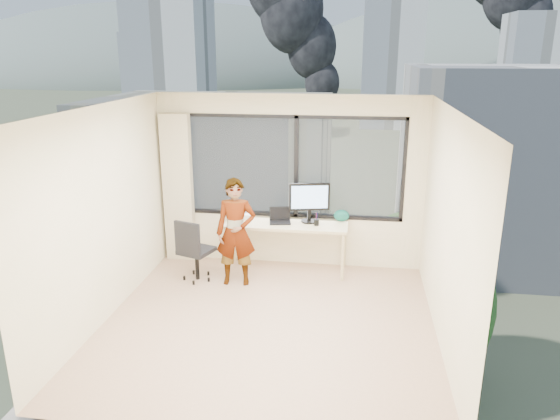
% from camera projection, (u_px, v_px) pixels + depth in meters
% --- Properties ---
extents(floor, '(4.00, 4.00, 0.01)m').
position_uv_depth(floor, '(268.00, 324.00, 6.39)').
color(floor, tan).
rests_on(floor, ground).
extents(ceiling, '(4.00, 4.00, 0.01)m').
position_uv_depth(ceiling, '(266.00, 108.00, 5.62)').
color(ceiling, white).
rests_on(ceiling, ground).
extents(wall_front, '(4.00, 0.01, 2.60)m').
position_uv_depth(wall_front, '(225.00, 303.00, 4.11)').
color(wall_front, beige).
rests_on(wall_front, ground).
extents(wall_left, '(0.01, 4.00, 2.60)m').
position_uv_depth(wall_left, '(103.00, 215.00, 6.28)').
color(wall_left, beige).
rests_on(wall_left, ground).
extents(wall_right, '(0.01, 4.00, 2.60)m').
position_uv_depth(wall_right, '(447.00, 231.00, 5.73)').
color(wall_right, beige).
rests_on(wall_right, ground).
extents(window_wall, '(3.30, 0.16, 1.55)m').
position_uv_depth(window_wall, '(293.00, 167.00, 7.82)').
color(window_wall, black).
rests_on(window_wall, ground).
extents(curtain, '(0.45, 0.14, 2.30)m').
position_uv_depth(curtain, '(178.00, 189.00, 8.07)').
color(curtain, beige).
rests_on(curtain, floor).
extents(desk, '(1.80, 0.60, 0.75)m').
position_uv_depth(desk, '(286.00, 247.00, 7.85)').
color(desk, beige).
rests_on(desk, floor).
extents(chair, '(0.61, 0.61, 0.95)m').
position_uv_depth(chair, '(196.00, 249.00, 7.49)').
color(chair, black).
rests_on(chair, floor).
extents(person, '(0.60, 0.43, 1.53)m').
position_uv_depth(person, '(236.00, 232.00, 7.29)').
color(person, '#2D2D33').
rests_on(person, floor).
extents(monitor, '(0.61, 0.25, 0.60)m').
position_uv_depth(monitor, '(309.00, 202.00, 7.70)').
color(monitor, black).
rests_on(monitor, desk).
extents(game_console, '(0.28, 0.24, 0.07)m').
position_uv_depth(game_console, '(243.00, 215.00, 7.99)').
color(game_console, white).
rests_on(game_console, desk).
extents(laptop, '(0.36, 0.38, 0.20)m').
position_uv_depth(laptop, '(280.00, 216.00, 7.71)').
color(laptop, black).
rests_on(laptop, desk).
extents(cellphone, '(0.12, 0.07, 0.01)m').
position_uv_depth(cellphone, '(237.00, 223.00, 7.71)').
color(cellphone, black).
rests_on(cellphone, desk).
extents(pen_cup, '(0.09, 0.09, 0.09)m').
position_uv_depth(pen_cup, '(317.00, 222.00, 7.62)').
color(pen_cup, black).
rests_on(pen_cup, desk).
extents(handbag, '(0.24, 0.15, 0.18)m').
position_uv_depth(handbag, '(341.00, 215.00, 7.79)').
color(handbag, '#0B4646').
rests_on(handbag, desk).
extents(exterior_ground, '(400.00, 400.00, 0.04)m').
position_uv_depth(exterior_ground, '(353.00, 125.00, 123.98)').
color(exterior_ground, '#515B3D').
rests_on(exterior_ground, ground).
extents(near_bldg_a, '(16.00, 12.00, 14.00)m').
position_uv_depth(near_bldg_a, '(216.00, 196.00, 38.07)').
color(near_bldg_a, beige).
rests_on(near_bldg_a, exterior_ground).
extents(near_bldg_b, '(14.00, 13.00, 16.00)m').
position_uv_depth(near_bldg_b, '(492.00, 168.00, 42.42)').
color(near_bldg_b, white).
rests_on(near_bldg_b, exterior_ground).
extents(far_tower_a, '(14.00, 14.00, 28.00)m').
position_uv_depth(far_tower_a, '(172.00, 67.00, 101.09)').
color(far_tower_a, silver).
rests_on(far_tower_a, exterior_ground).
extents(far_tower_b, '(13.00, 13.00, 30.00)m').
position_uv_depth(far_tower_b, '(391.00, 60.00, 118.46)').
color(far_tower_b, silver).
rests_on(far_tower_b, exterior_ground).
extents(far_tower_c, '(15.00, 15.00, 26.00)m').
position_uv_depth(far_tower_c, '(535.00, 67.00, 132.82)').
color(far_tower_c, silver).
rests_on(far_tower_c, exterior_ground).
extents(far_tower_d, '(16.00, 14.00, 22.00)m').
position_uv_depth(far_tower_d, '(155.00, 71.00, 157.46)').
color(far_tower_d, silver).
rests_on(far_tower_d, exterior_ground).
extents(hill_a, '(288.00, 216.00, 90.00)m').
position_uv_depth(hill_a, '(165.00, 78.00, 329.81)').
color(hill_a, slate).
rests_on(hill_a, exterior_ground).
extents(hill_b, '(300.00, 220.00, 96.00)m').
position_uv_depth(hill_b, '(534.00, 81.00, 299.21)').
color(hill_b, slate).
rests_on(hill_b, exterior_ground).
extents(tree_a, '(7.00, 7.00, 8.00)m').
position_uv_depth(tree_a, '(74.00, 272.00, 32.36)').
color(tree_a, '#1C4A18').
rests_on(tree_a, exterior_ground).
extents(tree_b, '(7.60, 7.60, 9.00)m').
position_uv_depth(tree_b, '(411.00, 320.00, 25.64)').
color(tree_b, '#1C4A18').
rests_on(tree_b, exterior_ground).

